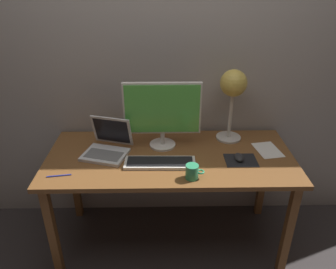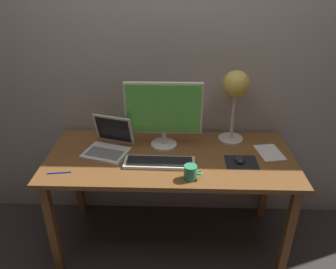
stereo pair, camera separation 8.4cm
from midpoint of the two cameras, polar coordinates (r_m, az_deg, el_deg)
ground_plane at (r=2.59m, az=-0.65°, el=-17.78°), size 4.80×4.80×0.00m
back_wall at (r=2.29m, az=-0.90°, el=13.80°), size 4.80×0.06×2.60m
desk at (r=2.17m, az=-0.75°, el=-5.47°), size 1.60×0.70×0.74m
monitor at (r=2.13m, az=-2.14°, el=4.02°), size 0.51×0.18×0.45m
keyboard_main at (r=2.03m, az=-2.61°, el=-4.94°), size 0.44×0.15×0.03m
laptop at (r=2.18m, az=-11.47°, el=-1.52°), size 0.34×0.33×0.23m
desk_lamp at (r=2.21m, az=10.21°, el=7.93°), size 0.18×0.18×0.50m
mousepad at (r=2.12m, az=11.47°, el=-4.44°), size 0.20×0.16×0.00m
mouse at (r=2.11m, az=11.19°, el=-3.92°), size 0.06×0.10×0.03m
coffee_mug at (r=1.90m, az=3.00°, el=-6.53°), size 0.11×0.08×0.09m
paper_sheet_near_mouse at (r=2.28m, az=15.98°, el=-2.61°), size 0.18×0.23×0.00m
pen at (r=2.05m, az=-19.61°, el=-6.79°), size 0.14×0.03×0.01m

